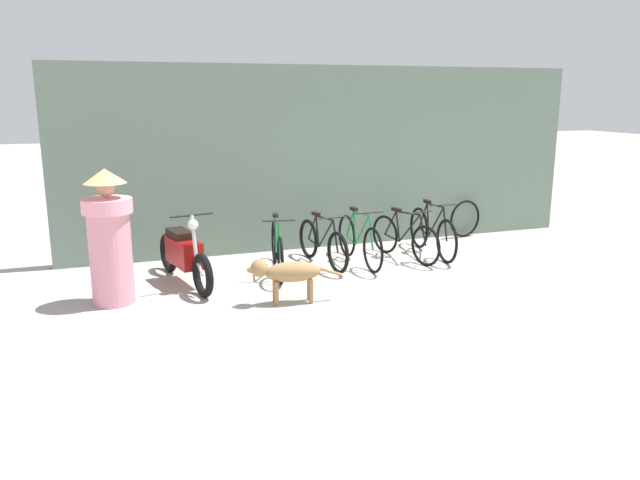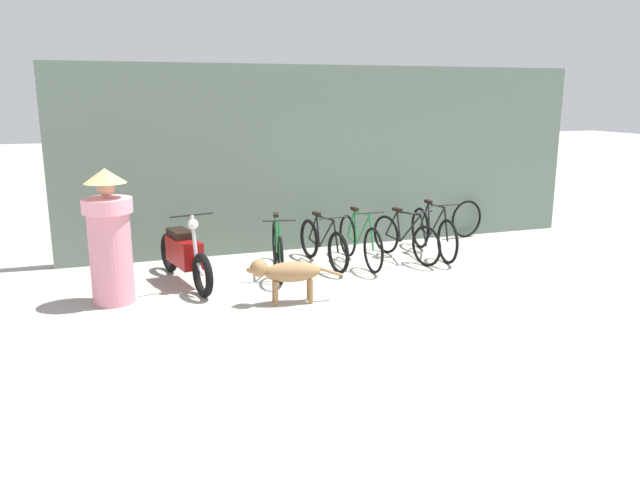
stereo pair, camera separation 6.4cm
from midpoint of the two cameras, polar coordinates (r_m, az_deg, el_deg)
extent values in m
plane|color=#ADA89E|center=(8.13, 9.15, -5.52)|extent=(60.00, 60.00, 0.00)
cube|color=slate|center=(10.73, 1.05, 7.53)|extent=(9.12, 0.20, 3.05)
torus|color=black|center=(8.67, -3.85, -1.87)|extent=(0.17, 0.67, 0.67)
torus|color=black|center=(9.73, -4.39, -0.20)|extent=(0.17, 0.67, 0.67)
cylinder|color=#1E7238|center=(9.02, -4.10, 0.17)|extent=(0.13, 0.54, 0.56)
cylinder|color=#1E7238|center=(9.34, -4.25, 0.50)|extent=(0.05, 0.14, 0.51)
cylinder|color=#1E7238|center=(9.02, -4.15, 1.81)|extent=(0.15, 0.63, 0.06)
cylinder|color=#1E7238|center=(9.53, -4.30, -0.64)|extent=(0.11, 0.41, 0.08)
cylinder|color=#1E7238|center=(9.53, -4.35, 0.92)|extent=(0.09, 0.32, 0.47)
cylinder|color=#1E7238|center=(8.69, -3.92, -0.18)|extent=(0.06, 0.19, 0.50)
cube|color=black|center=(9.33, -4.30, 2.27)|extent=(0.10, 0.19, 0.05)
cylinder|color=black|center=(8.70, -3.99, 1.77)|extent=(0.46, 0.11, 0.02)
torus|color=black|center=(9.15, 1.44, -1.17)|extent=(0.13, 0.63, 0.63)
torus|color=black|center=(10.04, -1.24, 0.12)|extent=(0.13, 0.63, 0.63)
cylinder|color=black|center=(9.44, 0.34, 0.57)|extent=(0.09, 0.50, 0.52)
cylinder|color=black|center=(9.70, -0.43, 0.81)|extent=(0.04, 0.13, 0.48)
cylinder|color=black|center=(9.44, 0.21, 2.03)|extent=(0.10, 0.58, 0.06)
cylinder|color=black|center=(9.87, -0.78, -0.24)|extent=(0.07, 0.38, 0.08)
cylinder|color=black|center=(9.87, -0.91, 1.16)|extent=(0.06, 0.30, 0.44)
cylinder|color=black|center=(9.16, 1.23, 0.32)|extent=(0.05, 0.18, 0.47)
cube|color=black|center=(9.69, -0.56, 2.41)|extent=(0.09, 0.19, 0.05)
cylinder|color=black|center=(9.17, 1.02, 2.05)|extent=(0.46, 0.08, 0.02)
torus|color=black|center=(9.21, 4.66, -0.94)|extent=(0.04, 0.68, 0.68)
torus|color=black|center=(10.13, 2.29, 0.39)|extent=(0.04, 0.68, 0.68)
cylinder|color=#1E7238|center=(9.52, 3.71, 0.91)|extent=(0.03, 0.51, 0.57)
cylinder|color=#1E7238|center=(9.79, 3.02, 1.16)|extent=(0.03, 0.13, 0.52)
cylinder|color=#1E7238|center=(9.51, 3.61, 2.48)|extent=(0.03, 0.59, 0.06)
cylinder|color=#1E7238|center=(9.96, 2.70, 0.02)|extent=(0.03, 0.39, 0.08)
cylinder|color=#1E7238|center=(9.95, 2.60, 1.52)|extent=(0.03, 0.31, 0.48)
cylinder|color=#1E7238|center=(9.22, 4.49, 0.66)|extent=(0.03, 0.18, 0.50)
cube|color=black|center=(9.78, 2.93, 2.86)|extent=(0.07, 0.18, 0.05)
cylinder|color=black|center=(9.23, 4.33, 2.50)|extent=(0.46, 0.02, 0.02)
torus|color=black|center=(9.68, 9.44, -0.53)|extent=(0.20, 0.63, 0.63)
torus|color=black|center=(10.40, 5.79, 0.53)|extent=(0.20, 0.63, 0.63)
cylinder|color=black|center=(9.91, 8.00, 1.06)|extent=(0.14, 0.48, 0.53)
cylinder|color=black|center=(10.12, 6.95, 1.25)|extent=(0.06, 0.13, 0.48)
cylinder|color=black|center=(9.90, 7.86, 2.46)|extent=(0.16, 0.55, 0.06)
cylinder|color=black|center=(10.27, 6.43, 0.21)|extent=(0.12, 0.37, 0.08)
cylinder|color=black|center=(10.25, 6.29, 1.56)|extent=(0.10, 0.29, 0.44)
cylinder|color=black|center=(9.68, 9.20, 0.88)|extent=(0.07, 0.17, 0.47)
cube|color=black|center=(10.10, 6.81, 2.79)|extent=(0.11, 0.19, 0.05)
cylinder|color=black|center=(9.68, 8.97, 2.51)|extent=(0.45, 0.13, 0.02)
torus|color=black|center=(9.89, 11.33, -0.12)|extent=(0.10, 0.70, 0.70)
torus|color=black|center=(10.82, 8.87, 1.12)|extent=(0.10, 0.70, 0.70)
cylinder|color=black|center=(10.20, 10.38, 1.63)|extent=(0.07, 0.52, 0.58)
cylinder|color=black|center=(10.48, 9.66, 1.86)|extent=(0.04, 0.13, 0.53)
cylinder|color=black|center=(10.20, 10.31, 3.14)|extent=(0.08, 0.61, 0.06)
cylinder|color=black|center=(10.65, 9.29, 0.77)|extent=(0.06, 0.40, 0.08)
cylinder|color=black|center=(10.65, 9.23, 2.21)|extent=(0.05, 0.32, 0.49)
cylinder|color=black|center=(9.91, 11.19, 1.41)|extent=(0.04, 0.19, 0.52)
cube|color=black|center=(10.47, 9.61, 3.49)|extent=(0.08, 0.18, 0.05)
cylinder|color=black|center=(9.92, 11.07, 3.16)|extent=(0.46, 0.06, 0.02)
torus|color=black|center=(8.24, -10.89, -3.20)|extent=(0.22, 0.60, 0.59)
torus|color=black|center=(9.51, -13.87, -1.14)|extent=(0.22, 0.60, 0.59)
cube|color=maroon|center=(8.83, -12.54, -1.08)|extent=(0.44, 0.84, 0.36)
cube|color=black|center=(8.91, -12.92, 0.56)|extent=(0.34, 0.55, 0.10)
cylinder|color=silver|center=(8.36, -11.66, 0.23)|extent=(0.08, 0.16, 0.59)
cylinder|color=silver|center=(8.31, -11.17, -2.48)|extent=(0.09, 0.24, 0.19)
cylinder|color=black|center=(8.35, -11.87, 2.24)|extent=(0.57, 0.15, 0.03)
sphere|color=silver|center=(8.34, -11.75, 1.39)|extent=(0.17, 0.17, 0.14)
ellipsoid|color=#997247|center=(7.84, -2.73, -2.92)|extent=(0.75, 0.36, 0.26)
cylinder|color=#997247|center=(7.82, -4.24, -4.94)|extent=(0.06, 0.06, 0.31)
cylinder|color=#997247|center=(7.96, -4.38, -4.62)|extent=(0.06, 0.06, 0.31)
cylinder|color=#997247|center=(7.89, -1.03, -4.75)|extent=(0.06, 0.06, 0.31)
cylinder|color=#997247|center=(8.02, -1.22, -4.44)|extent=(0.06, 0.06, 0.31)
sphere|color=#997247|center=(7.77, -5.80, -2.58)|extent=(0.25, 0.25, 0.22)
ellipsoid|color=#997247|center=(7.77, -6.49, -2.73)|extent=(0.13, 0.10, 0.08)
cylinder|color=#997247|center=(7.94, 0.74, -2.91)|extent=(0.31, 0.08, 0.14)
cylinder|color=pink|center=(8.21, -18.82, -1.01)|extent=(0.69, 0.69, 1.34)
cylinder|color=#FFA0B2|center=(8.09, -19.12, 2.98)|extent=(0.82, 0.82, 0.18)
sphere|color=tan|center=(8.06, -19.24, 4.50)|extent=(0.28, 0.28, 0.21)
cone|color=tan|center=(8.04, -19.32, 5.55)|extent=(0.69, 0.69, 0.18)
torus|color=black|center=(11.80, 12.96, 1.91)|extent=(0.69, 0.15, 0.69)
camera|label=1|loc=(0.03, -90.22, -0.05)|focal=35.00mm
camera|label=2|loc=(0.03, 89.78, 0.05)|focal=35.00mm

